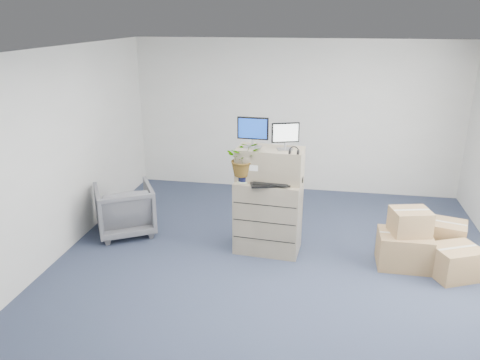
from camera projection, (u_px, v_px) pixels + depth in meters
name	position (u px, v px, depth m)	size (l,w,h in m)	color
ground	(273.00, 285.00, 5.83)	(7.00, 7.00, 0.00)	#252C44
wall_back	(296.00, 117.00, 8.62)	(6.00, 0.02, 2.80)	beige
filing_cabinet_lower	(268.00, 216.00, 6.56)	(0.89, 0.55, 1.04)	gray
filing_cabinet_upper	(270.00, 164.00, 6.35)	(0.89, 0.45, 0.45)	gray
monitor_left	(253.00, 131.00, 6.23)	(0.42, 0.17, 0.42)	#99999E
monitor_right	(285.00, 135.00, 6.14)	(0.36, 0.20, 0.37)	#99999E
headphones	(294.00, 151.00, 6.02)	(0.13, 0.13, 0.01)	black
keyboard	(270.00, 184.00, 6.21)	(0.51, 0.21, 0.03)	black
mouse	(293.00, 184.00, 6.22)	(0.11, 0.07, 0.04)	silver
water_bottle	(277.00, 172.00, 6.35)	(0.07, 0.07, 0.23)	gray
phone_dock	(267.00, 176.00, 6.43)	(0.07, 0.06, 0.14)	silver
external_drive	(296.00, 179.00, 6.37)	(0.21, 0.16, 0.06)	black
tissue_box	(292.00, 173.00, 6.37)	(0.25, 0.13, 0.10)	#3C83CD
potted_plant	(243.00, 163.00, 6.27)	(0.54, 0.58, 0.47)	#B1CCA4
office_chair	(125.00, 207.00, 7.11)	(0.82, 0.77, 0.85)	#5F5E63
cardboard_boxes	(427.00, 245.00, 6.25)	(1.30, 1.26, 0.80)	olive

